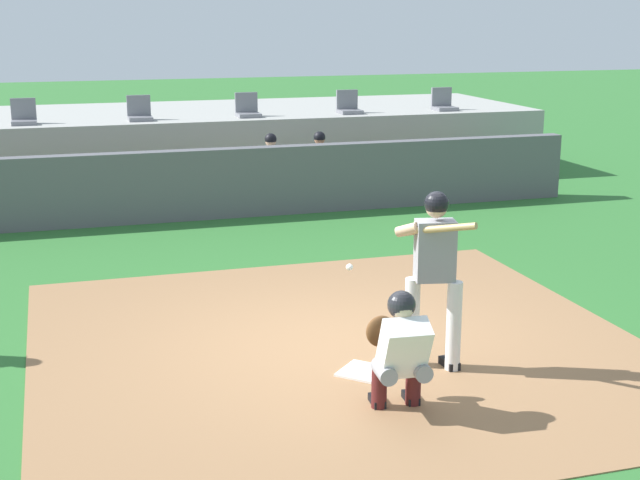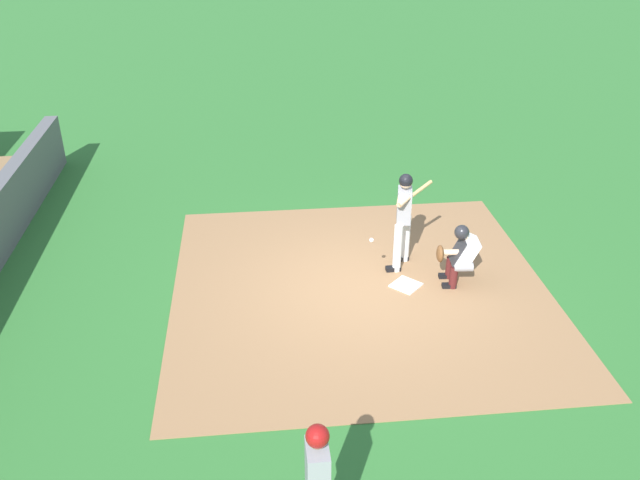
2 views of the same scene
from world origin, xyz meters
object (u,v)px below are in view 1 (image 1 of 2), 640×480
catcher_crouched (399,347)px  dugout_player_1 (273,168)px  stadium_seat_1 (24,117)px  batter_at_plate (434,269)px  dugout_player_2 (321,165)px  stadium_seat_4 (349,107)px  home_plate (364,372)px  stadium_seat_3 (248,110)px  stadium_seat_5 (443,104)px  stadium_seat_2 (140,113)px

catcher_crouched → dugout_player_1: 9.10m
stadium_seat_1 → batter_at_plate: bearing=-68.9°
dugout_player_2 → stadium_seat_1: (-5.28, 2.03, 0.86)m
stadium_seat_1 → stadium_seat_4: 6.50m
home_plate → stadium_seat_3: stadium_seat_3 is taller
batter_at_plate → stadium_seat_5: (4.73, 10.23, 0.50)m
home_plate → stadium_seat_1: size_ratio=0.92×
home_plate → dugout_player_2: bearing=76.0°
batter_at_plate → stadium_seat_1: size_ratio=3.76×
dugout_player_2 → stadium_seat_2: stadium_seat_2 is taller
dugout_player_2 → catcher_crouched: bearing=-102.6°
dugout_player_1 → stadium_seat_3: size_ratio=2.71×
stadium_seat_3 → stadium_seat_5: 4.33m
dugout_player_2 → stadium_seat_1: 5.73m
stadium_seat_2 → stadium_seat_4: bearing=0.0°
dugout_player_1 → dugout_player_2: bearing=0.0°
dugout_player_1 → batter_at_plate: bearing=-92.8°
batter_at_plate → dugout_player_1: 8.21m
home_plate → stadium_seat_4: stadium_seat_4 is taller
batter_at_plate → stadium_seat_4: bearing=75.9°
dugout_player_1 → stadium_seat_4: stadium_seat_4 is taller
catcher_crouched → stadium_seat_1: size_ratio=3.95×
stadium_seat_3 → batter_at_plate: bearing=-92.2°
catcher_crouched → dugout_player_1: (1.08, 9.03, 0.06)m
dugout_player_1 → dugout_player_2: same height
dugout_player_1 → stadium_seat_2: (-2.18, 2.03, 0.86)m
dugout_player_2 → stadium_seat_4: stadium_seat_4 is taller
stadium_seat_1 → stadium_seat_2: size_ratio=1.00×
catcher_crouched → dugout_player_2: bearing=77.4°
stadium_seat_3 → stadium_seat_5: bearing=0.0°
home_plate → dugout_player_2: size_ratio=0.34×
stadium_seat_2 → dugout_player_2: bearing=-33.1°
dugout_player_1 → stadium_seat_1: 4.87m
batter_at_plate → catcher_crouched: (-0.68, -0.84, -0.43)m
stadium_seat_4 → stadium_seat_5: size_ratio=1.00×
dugout_player_2 → stadium_seat_2: (-3.12, 2.03, 0.86)m
home_plate → stadium_seat_2: size_ratio=0.92×
dugout_player_2 → stadium_seat_4: size_ratio=2.71×
dugout_player_2 → home_plate: bearing=-104.0°
stadium_seat_2 → stadium_seat_3: size_ratio=1.00×
stadium_seat_3 → stadium_seat_4: same height
home_plate → stadium_seat_2: stadium_seat_2 is taller
dugout_player_1 → stadium_seat_5: (4.32, 2.03, 0.86)m
dugout_player_1 → stadium_seat_3: 2.21m
home_plate → batter_at_plate: size_ratio=0.24×
stadium_seat_4 → stadium_seat_5: same height
stadium_seat_4 → stadium_seat_5: bearing=0.0°
stadium_seat_1 → stadium_seat_3: same height
stadium_seat_5 → dugout_player_2: bearing=-149.0°
batter_at_plate → stadium_seat_2: size_ratio=3.76×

